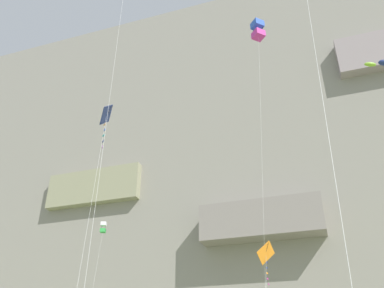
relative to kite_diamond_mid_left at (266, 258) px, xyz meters
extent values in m
cube|color=gray|center=(-4.19, 41.51, 24.31)|extent=(180.00, 27.10, 68.43)
cube|color=gray|center=(-31.99, 28.11, 20.92)|extent=(16.91, 3.07, 6.06)
cube|color=gray|center=(-4.19, 26.79, 11.73)|extent=(16.75, 4.38, 5.14)
cube|color=gray|center=(14.98, 27.75, 36.98)|extent=(10.08, 3.37, 6.64)
cube|color=orange|center=(0.01, 0.09, 0.36)|extent=(1.04, 1.45, 1.68)
cylinder|color=black|center=(0.01, 0.09, 0.36)|extent=(0.55, 0.19, 1.34)
cube|color=navy|center=(0.02, 0.09, -0.28)|extent=(0.07, 0.21, 0.10)
cube|color=navy|center=(-0.02, 0.09, -0.64)|extent=(0.08, 0.20, 0.10)
cube|color=orange|center=(-0.02, 0.09, -1.01)|extent=(0.09, 0.20, 0.10)
cube|color=#CC3399|center=(-0.03, 0.09, -1.37)|extent=(0.07, 0.21, 0.10)
cube|color=#CC3399|center=(0.01, 0.09, -1.73)|extent=(0.05, 0.21, 0.10)
ellipsoid|color=navy|center=(12.19, 7.76, 20.11)|extent=(1.34, 0.91, 0.73)
ellipsoid|color=#8CCC33|center=(10.84, 7.38, 19.95)|extent=(1.27, 0.74, 0.56)
cube|color=navy|center=(-9.89, -6.22, 9.84)|extent=(0.89, 2.18, 2.19)
cylinder|color=black|center=(-9.89, -6.22, 9.84)|extent=(0.64, 0.59, 1.73)
cube|color=orange|center=(-9.94, -6.22, 8.98)|extent=(0.23, 0.19, 0.14)
cube|color=blue|center=(-9.89, -6.22, 8.50)|extent=(0.23, 0.19, 0.14)
cube|color=teal|center=(-9.93, -6.22, 8.03)|extent=(0.24, 0.18, 0.14)
cube|color=navy|center=(-9.90, -6.22, 7.55)|extent=(0.22, 0.21, 0.14)
cube|color=purple|center=(-9.89, -6.22, 7.07)|extent=(0.15, 0.25, 0.14)
cylinder|color=silver|center=(-8.40, -9.15, -0.12)|extent=(2.99, 5.86, 19.34)
cube|color=blue|center=(0.69, 3.40, 24.73)|extent=(1.50, 1.50, 0.74)
cube|color=#CC3399|center=(0.69, 3.40, 23.37)|extent=(1.50, 1.50, 0.74)
cylinder|color=black|center=(1.17, 3.40, 24.05)|extent=(0.04, 0.04, 2.00)
cylinder|color=black|center=(0.22, 3.40, 24.05)|extent=(0.04, 0.04, 2.00)
cylinder|color=silver|center=(0.06, 1.43, 6.60)|extent=(1.28, 3.96, 32.79)
cylinder|color=silver|center=(-5.48, -13.07, 4.99)|extent=(2.41, 4.40, 29.56)
cube|color=white|center=(-20.42, 12.63, 8.58)|extent=(0.78, 0.78, 0.43)
cube|color=green|center=(-20.42, 12.63, 7.79)|extent=(0.78, 0.78, 0.43)
cylinder|color=black|center=(-20.14, 12.63, 8.18)|extent=(0.02, 0.02, 1.16)
cylinder|color=black|center=(-20.69, 12.63, 8.18)|extent=(0.02, 0.02, 1.16)
camera|label=1|loc=(4.27, -28.58, -7.18)|focal=39.01mm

